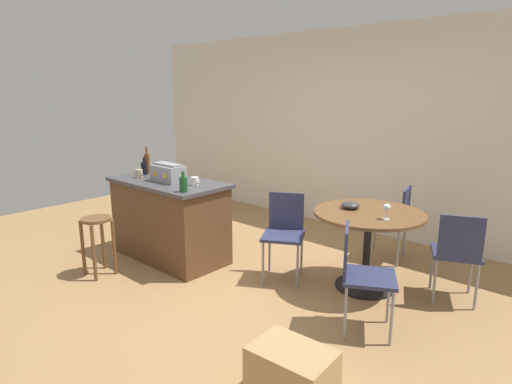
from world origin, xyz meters
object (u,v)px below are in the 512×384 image
at_px(folding_chair_right, 284,229).
at_px(cardboard_box, 292,379).
at_px(wooden_stool, 97,234).
at_px(bottle_1, 183,184).
at_px(dining_table, 368,230).
at_px(cup_0, 195,181).
at_px(folding_chair_far, 457,251).
at_px(toolbox, 168,173).
at_px(folding_chair_left, 394,218).
at_px(folding_chair_near, 361,271).
at_px(serving_bowl, 350,205).
at_px(bottle_2, 147,163).
at_px(cup_1, 139,174).
at_px(wine_glass, 387,208).
at_px(kitchen_island, 170,219).
at_px(bottle_0, 144,168).

distance_m(folding_chair_right, cardboard_box, 1.93).
relative_size(wooden_stool, bottle_1, 3.01).
height_order(dining_table, cup_0, cup_0).
bearing_deg(dining_table, folding_chair_right, -155.76).
relative_size(folding_chair_far, toolbox, 2.21).
relative_size(wooden_stool, folding_chair_left, 0.73).
bearing_deg(cup_0, folding_chair_near, -0.12).
bearing_deg(cardboard_box, folding_chair_left, 102.34).
distance_m(cup_0, serving_bowl, 1.62).
bearing_deg(bottle_2, folding_chair_far, 15.10).
xyz_separation_m(folding_chair_far, cup_1, (-3.18, -1.14, 0.46)).
height_order(bottle_2, cup_1, bottle_2).
bearing_deg(dining_table, wooden_stool, -144.72).
distance_m(bottle_1, serving_bowl, 1.64).
height_order(bottle_2, cardboard_box, bottle_2).
bearing_deg(wine_glass, bottle_1, -152.49).
bearing_deg(bottle_2, serving_bowl, 14.96).
bearing_deg(cup_0, kitchen_island, -174.76).
bearing_deg(wine_glass, cup_1, -163.77).
distance_m(kitchen_island, dining_table, 2.20).
relative_size(folding_chair_left, cup_0, 7.42).
distance_m(folding_chair_near, serving_bowl, 0.95).
relative_size(dining_table, cup_0, 9.05).
bearing_deg(folding_chair_right, wooden_stool, -140.03).
bearing_deg(folding_chair_near, serving_bowl, 125.55).
xyz_separation_m(bottle_1, cup_1, (-0.95, 0.12, -0.03)).
distance_m(dining_table, folding_chair_near, 0.82).
xyz_separation_m(bottle_0, serving_bowl, (2.36, 0.73, -0.18)).
height_order(folding_chair_left, cup_1, cup_1).
height_order(bottle_0, bottle_1, same).
bearing_deg(folding_chair_far, serving_bowl, -164.54).
height_order(kitchen_island, wooden_stool, kitchen_island).
bearing_deg(folding_chair_near, cup_0, 179.88).
bearing_deg(cup_1, cardboard_box, -17.39).
relative_size(folding_chair_far, bottle_2, 2.67).
bearing_deg(bottle_0, bottle_1, -14.36).
bearing_deg(bottle_1, serving_bowl, 37.84).
distance_m(dining_table, cup_1, 2.62).
relative_size(bottle_1, bottle_2, 0.65).
bearing_deg(toolbox, dining_table, 21.66).
bearing_deg(bottle_2, wine_glass, 10.68).
bearing_deg(toolbox, wooden_stool, -105.07).
bearing_deg(bottle_1, wine_glass, 27.51).
distance_m(bottle_0, cardboard_box, 3.30).
bearing_deg(cup_1, folding_chair_near, 3.08).
height_order(wooden_stool, dining_table, dining_table).
distance_m(folding_chair_near, folding_chair_far, 1.08).
xyz_separation_m(kitchen_island, serving_bowl, (1.86, 0.77, 0.35)).
height_order(toolbox, cup_1, toolbox).
distance_m(folding_chair_far, bottle_0, 3.48).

